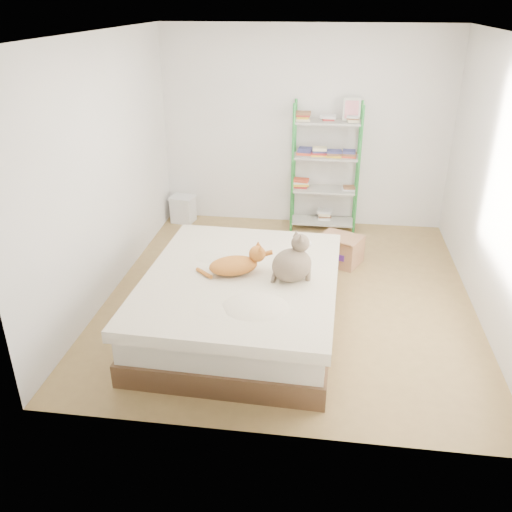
% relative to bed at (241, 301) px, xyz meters
% --- Properties ---
extents(room, '(3.81, 4.21, 2.61)m').
position_rel_bed_xyz_m(room, '(0.41, 0.72, 1.02)').
color(room, '#A0824C').
rests_on(room, ground).
extents(bed, '(1.83, 2.26, 0.56)m').
position_rel_bed_xyz_m(bed, '(0.00, 0.00, 0.00)').
color(bed, brown).
rests_on(bed, ground).
extents(orange_cat, '(0.60, 0.46, 0.22)m').
position_rel_bed_xyz_m(orange_cat, '(-0.07, 0.02, 0.39)').
color(orange_cat, '#CD7E37').
rests_on(orange_cat, bed).
extents(grey_cat, '(0.50, 0.47, 0.45)m').
position_rel_bed_xyz_m(grey_cat, '(0.47, -0.04, 0.50)').
color(grey_cat, gray).
rests_on(grey_cat, bed).
extents(shelf_unit, '(0.88, 0.36, 1.74)m').
position_rel_bed_xyz_m(shelf_unit, '(0.71, 2.60, 0.62)').
color(shelf_unit, green).
rests_on(shelf_unit, ground).
extents(cardboard_box, '(0.59, 0.61, 0.39)m').
position_rel_bed_xyz_m(cardboard_box, '(0.94, 1.54, -0.11)').
color(cardboard_box, '#A5835C').
rests_on(cardboard_box, ground).
extents(white_bin, '(0.37, 0.34, 0.37)m').
position_rel_bed_xyz_m(white_bin, '(-1.24, 2.57, -0.09)').
color(white_bin, silver).
rests_on(white_bin, ground).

